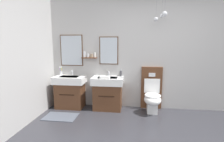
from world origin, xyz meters
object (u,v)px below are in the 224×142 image
(vanity_sink_left, at_px, (70,91))
(toothbrush_cup, at_px, (61,73))
(folded_hand_towel, at_px, (105,77))
(toilet, at_px, (152,95))
(soap_dispenser, at_px, (121,73))
(vanity_sink_right, at_px, (108,92))

(vanity_sink_left, bearing_deg, toothbrush_cup, 150.61)
(folded_hand_towel, bearing_deg, toilet, 7.46)
(vanity_sink_left, xyz_separation_m, soap_dispenser, (1.21, 0.17, 0.43))
(vanity_sink_right, distance_m, soap_dispenser, 0.55)
(vanity_sink_left, distance_m, toothbrush_cup, 0.53)
(toothbrush_cup, xyz_separation_m, folded_hand_towel, (1.16, -0.30, -0.04))
(toilet, bearing_deg, vanity_sink_right, 179.97)
(vanity_sink_left, xyz_separation_m, toothbrush_cup, (-0.28, 0.16, 0.42))
(vanity_sink_right, xyz_separation_m, toothbrush_cup, (-1.20, 0.16, 0.42))
(folded_hand_towel, bearing_deg, vanity_sink_right, 73.98)
(toothbrush_cup, xyz_separation_m, soap_dispenser, (1.50, 0.01, 0.01))
(vanity_sink_right, distance_m, toilet, 1.02)
(toilet, distance_m, toothbrush_cup, 2.27)
(vanity_sink_left, distance_m, toilet, 1.94)
(soap_dispenser, bearing_deg, vanity_sink_right, -149.94)
(vanity_sink_left, height_order, toothbrush_cup, toothbrush_cup)
(vanity_sink_left, bearing_deg, soap_dispenser, 8.00)
(toilet, relative_size, toothbrush_cup, 4.81)
(toothbrush_cup, relative_size, soap_dispenser, 1.23)
(vanity_sink_left, height_order, soap_dispenser, soap_dispenser)
(soap_dispenser, bearing_deg, toothbrush_cup, -179.61)
(vanity_sink_right, height_order, toilet, toilet)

